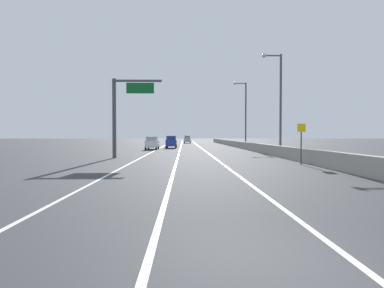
{
  "coord_description": "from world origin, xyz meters",
  "views": [
    {
      "loc": [
        -1.39,
        -5.41,
        2.14
      ],
      "look_at": [
        -0.37,
        37.44,
        1.04
      ],
      "focal_mm": 31.46,
      "sensor_mm": 36.0,
      "label": 1
    }
  ],
  "objects_px": {
    "overhead_sign_gantry": "(122,108)",
    "lamp_post_right_third": "(244,111)",
    "speed_advisory_sign": "(301,141)",
    "car_silver_0": "(187,139)",
    "car_white_2": "(152,143)",
    "lamp_post_right_second": "(278,98)",
    "car_blue_1": "(171,142)"
  },
  "relations": [
    {
      "from": "overhead_sign_gantry",
      "to": "lamp_post_right_third",
      "type": "bearing_deg",
      "value": 54.94
    },
    {
      "from": "speed_advisory_sign",
      "to": "car_silver_0",
      "type": "relative_size",
      "value": 0.69
    },
    {
      "from": "car_white_2",
      "to": "lamp_post_right_third",
      "type": "bearing_deg",
      "value": 11.78
    },
    {
      "from": "lamp_post_right_second",
      "to": "lamp_post_right_third",
      "type": "xyz_separation_m",
      "value": [
        -0.2,
        18.99,
        0.0
      ]
    },
    {
      "from": "overhead_sign_gantry",
      "to": "car_silver_0",
      "type": "bearing_deg",
      "value": 83.59
    },
    {
      "from": "overhead_sign_gantry",
      "to": "lamp_post_right_third",
      "type": "relative_size",
      "value": 0.7
    },
    {
      "from": "overhead_sign_gantry",
      "to": "car_blue_1",
      "type": "distance_m",
      "value": 25.31
    },
    {
      "from": "lamp_post_right_second",
      "to": "car_blue_1",
      "type": "bearing_deg",
      "value": 119.35
    },
    {
      "from": "lamp_post_right_third",
      "to": "car_white_2",
      "type": "height_order",
      "value": "lamp_post_right_third"
    },
    {
      "from": "lamp_post_right_second",
      "to": "speed_advisory_sign",
      "type": "bearing_deg",
      "value": -96.93
    },
    {
      "from": "lamp_post_right_third",
      "to": "car_blue_1",
      "type": "height_order",
      "value": "lamp_post_right_third"
    },
    {
      "from": "overhead_sign_gantry",
      "to": "car_blue_1",
      "type": "bearing_deg",
      "value": 81.44
    },
    {
      "from": "lamp_post_right_third",
      "to": "car_blue_1",
      "type": "distance_m",
      "value": 13.18
    },
    {
      "from": "lamp_post_right_second",
      "to": "car_silver_0",
      "type": "relative_size",
      "value": 2.47
    },
    {
      "from": "speed_advisory_sign",
      "to": "car_blue_1",
      "type": "xyz_separation_m",
      "value": [
        -10.78,
        32.21,
        -0.74
      ]
    },
    {
      "from": "speed_advisory_sign",
      "to": "lamp_post_right_third",
      "type": "distance_m",
      "value": 30.05
    },
    {
      "from": "speed_advisory_sign",
      "to": "car_silver_0",
      "type": "distance_m",
      "value": 68.3
    },
    {
      "from": "lamp_post_right_second",
      "to": "car_silver_0",
      "type": "height_order",
      "value": "lamp_post_right_second"
    },
    {
      "from": "car_white_2",
      "to": "car_blue_1",
      "type": "bearing_deg",
      "value": 63.98
    },
    {
      "from": "lamp_post_right_second",
      "to": "car_white_2",
      "type": "xyz_separation_m",
      "value": [
        -14.8,
        15.94,
        -5.14
      ]
    },
    {
      "from": "car_white_2",
      "to": "speed_advisory_sign",
      "type": "bearing_deg",
      "value": -63.16
    },
    {
      "from": "speed_advisory_sign",
      "to": "overhead_sign_gantry",
      "type": "bearing_deg",
      "value": 152.79
    },
    {
      "from": "overhead_sign_gantry",
      "to": "lamp_post_right_second",
      "type": "distance_m",
      "value": 16.2
    },
    {
      "from": "overhead_sign_gantry",
      "to": "car_blue_1",
      "type": "xyz_separation_m",
      "value": [
        3.72,
        24.75,
        -3.71
      ]
    },
    {
      "from": "overhead_sign_gantry",
      "to": "car_blue_1",
      "type": "height_order",
      "value": "overhead_sign_gantry"
    },
    {
      "from": "car_blue_1",
      "to": "car_white_2",
      "type": "height_order",
      "value": "car_blue_1"
    },
    {
      "from": "lamp_post_right_third",
      "to": "overhead_sign_gantry",
      "type": "bearing_deg",
      "value": -125.06
    },
    {
      "from": "car_silver_0",
      "to": "overhead_sign_gantry",
      "type": "bearing_deg",
      "value": -96.41
    },
    {
      "from": "car_white_2",
      "to": "lamp_post_right_second",
      "type": "bearing_deg",
      "value": -47.13
    },
    {
      "from": "car_blue_1",
      "to": "car_white_2",
      "type": "bearing_deg",
      "value": -116.02
    },
    {
      "from": "speed_advisory_sign",
      "to": "lamp_post_right_second",
      "type": "xyz_separation_m",
      "value": [
        1.3,
        10.72,
        4.36
      ]
    },
    {
      "from": "overhead_sign_gantry",
      "to": "lamp_post_right_second",
      "type": "xyz_separation_m",
      "value": [
        15.81,
        3.26,
        1.4
      ]
    }
  ]
}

